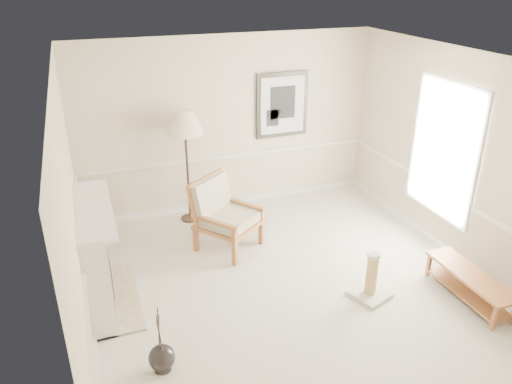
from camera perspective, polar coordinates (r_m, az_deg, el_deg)
The scene contains 8 objects.
ground at distance 6.64m, azimuth 4.15°, elevation -11.10°, with size 5.50×5.50×0.00m, color silver.
room at distance 5.87m, azimuth 5.63°, elevation 4.55°, with size 5.04×5.54×2.92m.
fireplace at distance 6.37m, azimuth -17.84°, elevation -7.16°, with size 0.64×1.64×1.31m.
floor_vase at distance 5.53m, azimuth -10.71°, elevation -18.18°, with size 0.28×0.28×0.82m.
armchair at distance 7.33m, azimuth -3.92°, elevation -2.23°, with size 1.14×1.15×1.05m.
floor_lamp at distance 7.77m, azimuth -8.14°, elevation 7.54°, with size 0.63×0.63×1.85m.
bench at distance 6.88m, azimuth 23.22°, elevation -9.43°, with size 0.39×1.29×0.37m.
scratching_post at distance 6.57m, azimuth 12.97°, elevation -10.09°, with size 0.57×0.57×0.63m.
Camera 1 is at (-2.27, -4.89, 3.88)m, focal length 35.00 mm.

